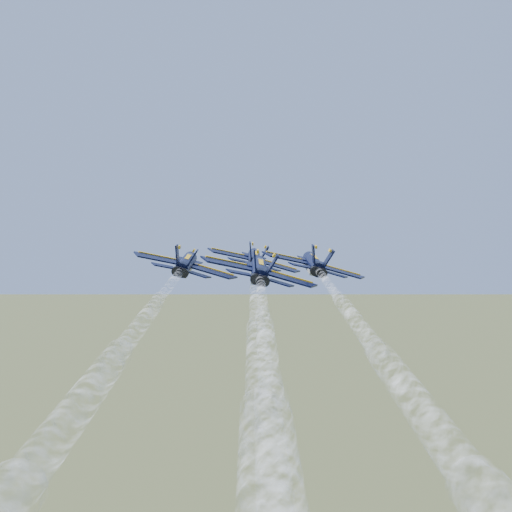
% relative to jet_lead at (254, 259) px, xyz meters
% --- Properties ---
extents(jet_lead, '(14.43, 19.67, 5.27)m').
position_rel_jet_lead_xyz_m(jet_lead, '(0.00, 0.00, 0.00)').
color(jet_lead, black).
extents(jet_left, '(14.43, 19.67, 5.27)m').
position_rel_jet_lead_xyz_m(jet_left, '(-7.06, -13.34, 0.00)').
color(jet_left, black).
extents(jet_right, '(14.43, 19.67, 5.27)m').
position_rel_jet_lead_xyz_m(jet_right, '(10.62, -9.23, 0.00)').
color(jet_right, black).
extents(jet_slot, '(14.43, 19.67, 5.27)m').
position_rel_jet_lead_xyz_m(jet_slot, '(5.51, -22.73, 0.00)').
color(jet_slot, black).
extents(smoke_trail_lead, '(26.91, 109.20, 3.61)m').
position_rel_jet_lead_xyz_m(smoke_trail_lead, '(18.44, -81.60, 0.04)').
color(smoke_trail_lead, white).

